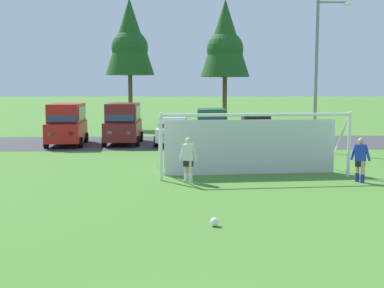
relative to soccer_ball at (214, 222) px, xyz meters
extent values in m
plane|color=#477A2D|center=(-0.48, 7.77, -0.11)|extent=(400.00, 400.00, 0.00)
cube|color=#3D3D3F|center=(-0.48, 19.68, -0.11)|extent=(52.00, 8.40, 0.01)
sphere|color=white|center=(0.00, 0.00, 0.00)|extent=(0.22, 0.22, 0.22)
sphere|color=black|center=(0.00, 0.00, 0.00)|extent=(0.08, 0.08, 0.08)
sphere|color=red|center=(0.06, 0.00, 0.00)|extent=(0.07, 0.07, 0.07)
cylinder|color=white|center=(5.85, 6.96, 1.11)|extent=(0.12, 0.12, 2.44)
cylinder|color=white|center=(-1.45, 6.40, 1.11)|extent=(0.12, 0.12, 2.44)
cylinder|color=white|center=(2.20, 6.68, 2.33)|extent=(7.31, 0.68, 0.12)
cylinder|color=white|center=(5.78, 7.86, 1.23)|extent=(0.23, 1.94, 2.46)
cylinder|color=white|center=(-1.52, 7.30, 1.23)|extent=(0.23, 1.94, 2.46)
cube|color=silver|center=(2.12, 7.68, 0.99)|extent=(6.94, 0.57, 2.20)
cylinder|color=tan|center=(5.91, 5.62, 0.29)|extent=(0.14, 0.14, 0.80)
cylinder|color=tan|center=(5.80, 5.85, 0.29)|extent=(0.14, 0.14, 0.80)
cylinder|color=#232D99|center=(5.91, 5.62, 0.05)|extent=(0.15, 0.15, 0.32)
cylinder|color=#232D99|center=(5.80, 5.85, 0.05)|extent=(0.15, 0.15, 0.32)
cube|color=black|center=(5.85, 5.73, 0.61)|extent=(0.40, 0.34, 0.28)
cube|color=#1E38B7|center=(5.85, 5.73, 0.99)|extent=(0.45, 0.38, 0.60)
sphere|color=tan|center=(5.85, 5.73, 1.42)|extent=(0.22, 0.22, 0.22)
cylinder|color=#1E38B7|center=(6.06, 5.59, 0.97)|extent=(0.25, 0.18, 0.55)
cylinder|color=#1E38B7|center=(5.64, 5.88, 0.97)|extent=(0.25, 0.18, 0.55)
cylinder|color=beige|center=(-0.36, 6.00, 0.29)|extent=(0.14, 0.14, 0.80)
cylinder|color=beige|center=(-0.52, 6.16, 0.29)|extent=(0.14, 0.14, 0.80)
cylinder|color=white|center=(-0.36, 6.00, 0.05)|extent=(0.15, 0.15, 0.32)
cylinder|color=white|center=(-0.52, 6.16, 0.05)|extent=(0.15, 0.15, 0.32)
cube|color=black|center=(-0.44, 6.08, 0.61)|extent=(0.38, 0.30, 0.28)
cube|color=silver|center=(-0.44, 6.08, 0.99)|extent=(0.43, 0.33, 0.60)
sphere|color=beige|center=(-0.44, 6.08, 1.42)|extent=(0.22, 0.22, 0.22)
cylinder|color=silver|center=(-0.21, 5.98, 0.97)|extent=(0.24, 0.15, 0.55)
cylinder|color=silver|center=(-0.67, 6.18, 0.97)|extent=(0.24, 0.15, 0.55)
cube|color=red|center=(-7.37, 18.50, 0.76)|extent=(2.24, 4.91, 1.10)
cube|color=red|center=(-7.39, 18.70, 1.86)|extent=(2.04, 4.20, 1.10)
cube|color=#28384C|center=(-7.27, 16.73, 1.84)|extent=(1.69, 0.56, 0.91)
cube|color=#28384C|center=(-6.48, 18.75, 1.86)|extent=(0.24, 3.48, 0.77)
cube|color=white|center=(-6.70, 16.17, 0.81)|extent=(0.28, 0.10, 0.20)
cube|color=white|center=(-7.77, 16.11, 0.81)|extent=(0.28, 0.10, 0.20)
cube|color=#B21414|center=(-6.97, 20.89, 0.81)|extent=(0.28, 0.10, 0.20)
cube|color=#B21414|center=(-8.05, 20.82, 0.81)|extent=(0.28, 0.10, 0.20)
cylinder|color=black|center=(-6.31, 17.07, 0.21)|extent=(0.28, 0.65, 0.64)
cylinder|color=black|center=(-8.27, 16.96, 0.21)|extent=(0.28, 0.65, 0.64)
cylinder|color=black|center=(-6.48, 20.04, 0.21)|extent=(0.28, 0.65, 0.64)
cylinder|color=black|center=(-8.44, 19.93, 0.21)|extent=(0.28, 0.65, 0.64)
cube|color=maroon|center=(-4.02, 19.07, 0.76)|extent=(2.02, 4.82, 1.10)
cube|color=maroon|center=(-4.02, 19.27, 1.86)|extent=(1.85, 4.12, 1.10)
cube|color=#28384C|center=(-4.04, 17.30, 1.84)|extent=(1.67, 0.48, 0.91)
cube|color=#28384C|center=(-3.10, 19.26, 1.86)|extent=(0.08, 3.49, 0.77)
cube|color=white|center=(-3.51, 16.71, 0.81)|extent=(0.28, 0.08, 0.20)
cube|color=white|center=(-4.59, 16.72, 0.81)|extent=(0.28, 0.08, 0.20)
cube|color=#B21414|center=(-3.45, 21.42, 0.81)|extent=(0.28, 0.08, 0.20)
cube|color=#B21414|center=(-4.53, 21.44, 0.81)|extent=(0.28, 0.08, 0.20)
cylinder|color=black|center=(-3.06, 17.57, 0.21)|extent=(0.25, 0.64, 0.64)
cylinder|color=black|center=(-5.02, 17.60, 0.21)|extent=(0.25, 0.64, 0.64)
cylinder|color=black|center=(-3.02, 20.55, 0.21)|extent=(0.25, 0.64, 0.64)
cylinder|color=black|center=(-4.98, 20.57, 0.21)|extent=(0.25, 0.64, 0.64)
cube|color=silver|center=(-0.96, 18.50, 0.59)|extent=(2.04, 4.30, 0.76)
cube|color=silver|center=(-0.95, 18.65, 1.29)|extent=(1.77, 2.19, 0.64)
cube|color=#28384C|center=(-1.01, 17.68, 1.27)|extent=(1.55, 0.40, 0.55)
cube|color=#28384C|center=(-0.12, 18.60, 1.29)|extent=(0.14, 1.78, 0.45)
cube|color=white|center=(-0.59, 16.41, 0.64)|extent=(0.28, 0.10, 0.20)
cube|color=white|center=(-1.57, 16.47, 0.64)|extent=(0.28, 0.10, 0.20)
cube|color=#B21414|center=(-0.35, 20.53, 0.64)|extent=(0.28, 0.10, 0.20)
cube|color=#B21414|center=(-1.34, 20.58, 0.64)|extent=(0.28, 0.10, 0.20)
cylinder|color=black|center=(-0.14, 17.15, 0.21)|extent=(0.28, 0.65, 0.64)
cylinder|color=black|center=(-1.94, 17.25, 0.21)|extent=(0.28, 0.65, 0.64)
cylinder|color=black|center=(0.01, 19.75, 0.21)|extent=(0.28, 0.65, 0.64)
cylinder|color=black|center=(-1.79, 19.85, 0.21)|extent=(0.28, 0.65, 0.64)
cube|color=#194C2D|center=(1.48, 19.19, 0.71)|extent=(2.10, 4.68, 1.00)
cube|color=#194C2D|center=(1.48, 19.39, 1.63)|extent=(1.88, 3.07, 0.84)
cube|color=#28384C|center=(1.42, 17.97, 1.61)|extent=(1.63, 0.45, 0.71)
cube|color=#28384C|center=(2.37, 19.35, 1.63)|extent=(0.15, 2.55, 0.59)
cube|color=white|center=(1.90, 16.91, 0.76)|extent=(0.28, 0.09, 0.20)
cube|color=white|center=(0.85, 16.96, 0.76)|extent=(0.28, 0.09, 0.20)
cube|color=#B21414|center=(2.10, 21.43, 0.76)|extent=(0.28, 0.09, 0.20)
cube|color=#B21414|center=(1.05, 21.47, 0.76)|extent=(0.28, 0.09, 0.20)
cylinder|color=black|center=(2.36, 17.73, 0.21)|extent=(0.27, 0.65, 0.64)
cylinder|color=black|center=(0.46, 17.81, 0.21)|extent=(0.27, 0.65, 0.64)
cylinder|color=black|center=(2.49, 20.57, 0.21)|extent=(0.27, 0.65, 0.64)
cylinder|color=black|center=(0.59, 20.66, 0.21)|extent=(0.27, 0.65, 0.64)
cube|color=black|center=(4.33, 19.50, 0.59)|extent=(2.01, 4.28, 0.76)
cube|color=black|center=(4.33, 19.65, 1.29)|extent=(1.76, 2.18, 0.64)
cube|color=#28384C|center=(4.28, 18.68, 1.27)|extent=(1.54, 0.39, 0.55)
cube|color=#28384C|center=(5.17, 19.61, 1.29)|extent=(0.13, 1.78, 0.45)
cube|color=white|center=(4.72, 17.42, 0.64)|extent=(0.28, 0.09, 0.20)
cube|color=white|center=(3.73, 17.47, 0.64)|extent=(0.28, 0.09, 0.20)
cube|color=#B21414|center=(4.92, 21.53, 0.64)|extent=(0.28, 0.09, 0.20)
cube|color=#B21414|center=(3.93, 21.58, 0.64)|extent=(0.28, 0.09, 0.20)
cylinder|color=black|center=(5.16, 18.15, 0.21)|extent=(0.27, 0.65, 0.64)
cylinder|color=black|center=(3.36, 18.24, 0.21)|extent=(0.27, 0.65, 0.64)
cylinder|color=black|center=(5.29, 20.75, 0.21)|extent=(0.27, 0.65, 0.64)
cylinder|color=black|center=(3.49, 20.84, 0.21)|extent=(0.27, 0.65, 0.64)
cylinder|color=brown|center=(-4.51, 31.12, 2.18)|extent=(0.36, 0.36, 4.58)
cone|color=#1E511E|center=(-4.51, 31.12, 7.68)|extent=(4.12, 4.12, 6.41)
sphere|color=#1E511E|center=(-4.51, 31.12, 6.71)|extent=(3.09, 3.09, 3.09)
cylinder|color=brown|center=(3.27, 28.33, 2.07)|extent=(0.36, 0.36, 4.37)
cone|color=#1E511E|center=(3.27, 28.33, 7.31)|extent=(3.93, 3.93, 6.11)
sphere|color=#1E511E|center=(3.27, 28.33, 6.39)|extent=(2.95, 2.95, 2.95)
cylinder|color=slate|center=(6.76, 14.83, 3.94)|extent=(0.18, 0.18, 8.09)
cylinder|color=slate|center=(6.76, 14.83, 0.04)|extent=(0.32, 0.32, 0.30)
cylinder|color=slate|center=(7.56, 14.83, 7.88)|extent=(1.60, 0.10, 0.10)
ellipsoid|color=white|center=(8.36, 14.83, 7.80)|extent=(0.48, 0.28, 0.20)
camera|label=1|loc=(-1.08, -12.29, 3.32)|focal=47.28mm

